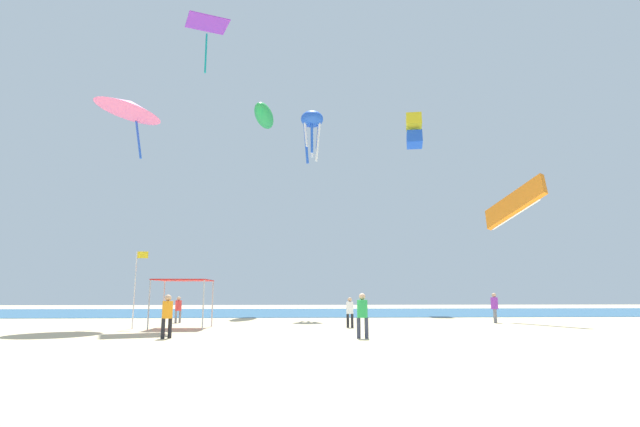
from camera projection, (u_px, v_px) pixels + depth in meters
The scene contains 15 objects.
ground at pixel (342, 338), 19.44m from camera, with size 110.00×110.00×0.10m, color beige.
ocean_strip at pixel (316, 312), 44.76m from camera, with size 110.00×20.79×0.03m, color #28608C.
canopy_tent at pixel (183, 282), 24.47m from camera, with size 2.71×2.65×2.49m.
person_near_tent at pixel (178, 307), 28.80m from camera, with size 0.38×0.38×1.59m.
person_leftmost at pixel (362, 312), 18.85m from camera, with size 0.47×0.42×1.78m.
person_central at pixel (350, 310), 24.82m from camera, with size 0.37×0.37×1.57m.
person_rightmost at pixel (167, 313), 18.79m from camera, with size 0.41×0.41×1.73m.
person_far_shore at pixel (494, 305), 28.91m from camera, with size 0.43×0.44×1.81m.
banner_flag at pixel (136, 282), 24.11m from camera, with size 0.61×0.06×3.93m.
kite_inflatable_green at pixel (264, 116), 43.53m from camera, with size 2.13×5.50×1.93m.
kite_parafoil_orange at pixel (514, 204), 30.64m from camera, with size 2.38×4.94×3.13m.
kite_delta_pink at pixel (129, 106), 27.81m from camera, with size 4.00×3.95×3.50m.
kite_octopus_blue at pixel (312, 122), 37.88m from camera, with size 2.43×2.43×4.28m.
kite_diamond_purple at pixel (207, 26), 32.18m from camera, with size 3.45×3.43×3.87m.
kite_box_yellow at pixel (414, 131), 45.74m from camera, with size 1.79×2.00×3.42m.
Camera 1 is at (-1.91, -19.96, 1.77)m, focal length 26.28 mm.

